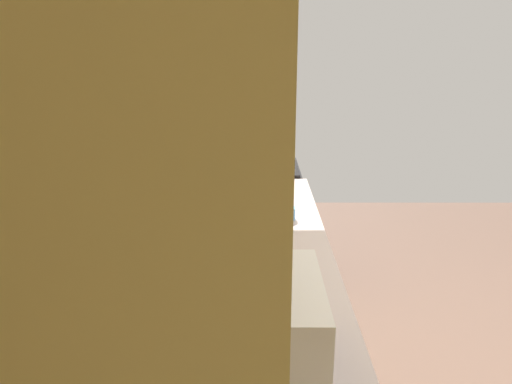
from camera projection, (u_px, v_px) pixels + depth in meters
The scene contains 5 objects.
wall_back at pixel (166, 143), 1.97m from camera, with size 4.49×0.12×2.83m, color beige.
upper_cabinets at pixel (211, 41), 1.47m from camera, with size 2.46×0.32×0.61m.
oven_range at pixel (258, 220), 3.88m from camera, with size 0.64×0.63×1.06m.
microwave at pixel (256, 323), 1.45m from camera, with size 0.46×0.40×0.27m.
bowl at pixel (282, 212), 2.68m from camera, with size 0.14×0.14×0.06m.
Camera 1 is at (-1.94, 1.25, 1.81)m, focal length 34.81 mm.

